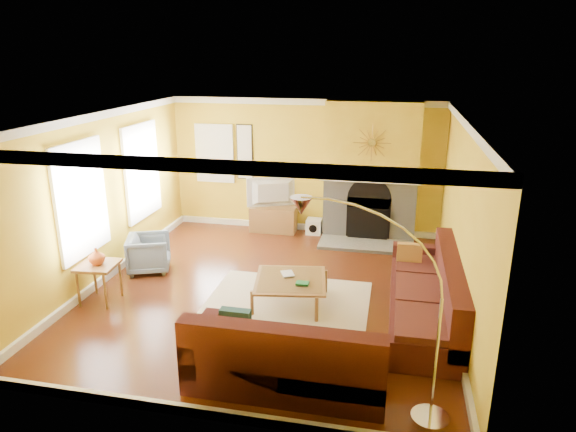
% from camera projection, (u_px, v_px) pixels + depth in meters
% --- Properties ---
extents(floor, '(5.50, 6.00, 0.02)m').
position_uv_depth(floor, '(270.00, 291.00, 8.05)').
color(floor, '#602B14').
rests_on(floor, ground).
extents(ceiling, '(5.50, 6.00, 0.02)m').
position_uv_depth(ceiling, '(268.00, 116.00, 7.21)').
color(ceiling, white).
rests_on(ceiling, ground).
extents(wall_back, '(5.50, 0.02, 2.70)m').
position_uv_depth(wall_back, '(305.00, 166.00, 10.43)').
color(wall_back, gold).
rests_on(wall_back, ground).
extents(wall_front, '(5.50, 0.02, 2.70)m').
position_uv_depth(wall_front, '(192.00, 301.00, 4.83)').
color(wall_front, gold).
rests_on(wall_front, ground).
extents(wall_left, '(0.02, 6.00, 2.70)m').
position_uv_depth(wall_left, '(101.00, 198.00, 8.17)').
color(wall_left, gold).
rests_on(wall_left, ground).
extents(wall_right, '(0.02, 6.00, 2.70)m').
position_uv_depth(wall_right, '(463.00, 221.00, 7.09)').
color(wall_right, gold).
rests_on(wall_right, ground).
extents(baseboard, '(5.50, 6.00, 0.12)m').
position_uv_depth(baseboard, '(270.00, 287.00, 8.03)').
color(baseboard, white).
rests_on(baseboard, floor).
extents(crown_molding, '(5.50, 6.00, 0.12)m').
position_uv_depth(crown_molding, '(268.00, 121.00, 7.23)').
color(crown_molding, white).
rests_on(crown_molding, ceiling).
extents(window_left_near, '(0.06, 1.22, 1.72)m').
position_uv_depth(window_left_near, '(141.00, 171.00, 9.33)').
color(window_left_near, white).
rests_on(window_left_near, wall_left).
extents(window_left_far, '(0.06, 1.22, 1.72)m').
position_uv_depth(window_left_far, '(80.00, 200.00, 7.56)').
color(window_left_far, white).
rests_on(window_left_far, wall_left).
extents(window_back, '(0.82, 0.06, 1.22)m').
position_uv_depth(window_back, '(215.00, 153.00, 10.70)').
color(window_back, white).
rests_on(window_back, wall_back).
extents(wall_art, '(0.34, 0.04, 1.14)m').
position_uv_depth(wall_art, '(245.00, 152.00, 10.56)').
color(wall_art, white).
rests_on(wall_art, wall_back).
extents(fireplace, '(1.80, 0.40, 2.70)m').
position_uv_depth(fireplace, '(371.00, 172.00, 9.97)').
color(fireplace, gray).
rests_on(fireplace, floor).
extents(mantel, '(1.92, 0.22, 0.08)m').
position_uv_depth(mantel, '(370.00, 179.00, 9.78)').
color(mantel, white).
rests_on(mantel, fireplace).
extents(hearth, '(1.80, 0.70, 0.06)m').
position_uv_depth(hearth, '(366.00, 245.00, 9.86)').
color(hearth, gray).
rests_on(hearth, floor).
extents(sunburst, '(0.70, 0.04, 0.70)m').
position_uv_depth(sunburst, '(372.00, 143.00, 9.57)').
color(sunburst, olive).
rests_on(sunburst, fireplace).
extents(rug, '(2.40, 1.80, 0.02)m').
position_uv_depth(rug, '(288.00, 301.00, 7.69)').
color(rug, beige).
rests_on(rug, floor).
extents(sectional_sofa, '(3.10, 3.70, 0.90)m').
position_uv_depth(sectional_sofa, '(341.00, 296.00, 6.88)').
color(sectional_sofa, '#471916').
rests_on(sectional_sofa, floor).
extents(coffee_table, '(1.18, 1.18, 0.40)m').
position_uv_depth(coffee_table, '(290.00, 291.00, 7.58)').
color(coffee_table, white).
rests_on(coffee_table, floor).
extents(media_console, '(0.94, 0.42, 0.52)m').
position_uv_depth(media_console, '(273.00, 219.00, 10.64)').
color(media_console, olive).
rests_on(media_console, floor).
extents(tv, '(1.04, 0.53, 0.61)m').
position_uv_depth(tv, '(273.00, 193.00, 10.47)').
color(tv, black).
rests_on(tv, media_console).
extents(subwoofer, '(0.31, 0.31, 0.31)m').
position_uv_depth(subwoofer, '(314.00, 226.00, 10.54)').
color(subwoofer, white).
rests_on(subwoofer, floor).
extents(armchair, '(0.88, 0.87, 0.63)m').
position_uv_depth(armchair, '(149.00, 253.00, 8.71)').
color(armchair, slate).
rests_on(armchair, floor).
extents(side_table, '(0.59, 0.59, 0.60)m').
position_uv_depth(side_table, '(100.00, 283.00, 7.63)').
color(side_table, olive).
rests_on(side_table, floor).
extents(vase, '(0.30, 0.30, 0.25)m').
position_uv_depth(vase, '(96.00, 256.00, 7.50)').
color(vase, '#D8591E').
rests_on(vase, side_table).
extents(book, '(0.26, 0.29, 0.02)m').
position_uv_depth(book, '(282.00, 274.00, 7.64)').
color(book, white).
rests_on(book, coffee_table).
extents(arc_lamp, '(1.44, 0.36, 2.28)m').
position_uv_depth(arc_lamp, '(374.00, 315.00, 4.99)').
color(arc_lamp, silver).
rests_on(arc_lamp, floor).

